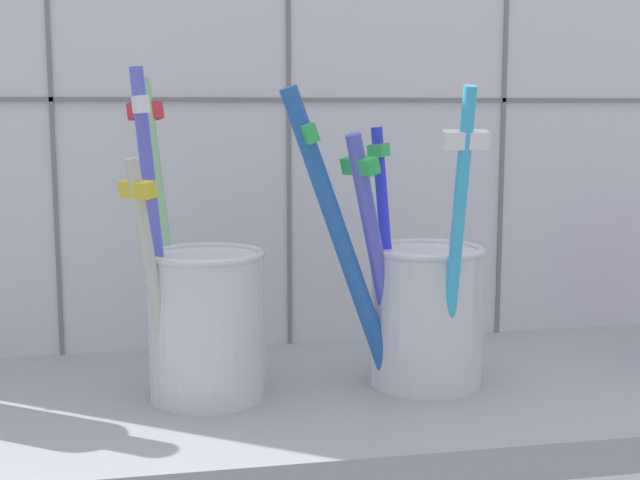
% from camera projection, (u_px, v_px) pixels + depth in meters
% --- Properties ---
extents(counter_slab, '(0.64, 0.22, 0.02)m').
position_uv_depth(counter_slab, '(319.00, 405.00, 0.54)').
color(counter_slab, '#9EA3A8').
rests_on(counter_slab, ground).
extents(tile_wall_back, '(0.64, 0.02, 0.45)m').
position_uv_depth(tile_wall_back, '(286.00, 57.00, 0.62)').
color(tile_wall_back, white).
rests_on(tile_wall_back, ground).
extents(toothbrush_cup_left, '(0.08, 0.09, 0.19)m').
position_uv_depth(toothbrush_cup_left, '(202.00, 314.00, 0.52)').
color(toothbrush_cup_left, silver).
rests_on(toothbrush_cup_left, counter_slab).
extents(toothbrush_cup_right, '(0.13, 0.10, 0.18)m').
position_uv_depth(toothbrush_cup_right, '(422.00, 305.00, 0.54)').
color(toothbrush_cup_right, silver).
rests_on(toothbrush_cup_right, counter_slab).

